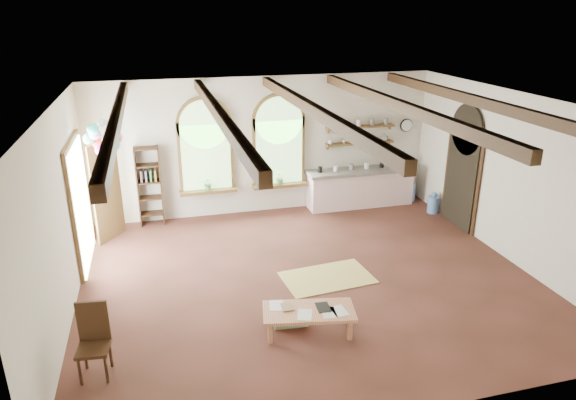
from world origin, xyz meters
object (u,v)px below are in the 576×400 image
object	(u,v)px
coffee_table	(309,313)
side_chair	(95,356)
balloon_cluster	(104,137)
kitchen_counter	(360,187)

from	to	relation	value
coffee_table	side_chair	distance (m)	3.03
coffee_table	balloon_cluster	distance (m)	5.16
kitchen_counter	balloon_cluster	world-z (taller)	balloon_cluster
kitchen_counter	balloon_cluster	xyz separation A→B (m)	(-5.71, -1.03, 1.86)
kitchen_counter	coffee_table	world-z (taller)	kitchen_counter
kitchen_counter	coffee_table	distance (m)	5.54
side_chair	kitchen_counter	bearing A→B (deg)	40.60
kitchen_counter	coffee_table	bearing A→B (deg)	-120.17
coffee_table	side_chair	bearing A→B (deg)	-176.49
side_chair	balloon_cluster	xyz separation A→B (m)	(0.10, 3.94, 2.04)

